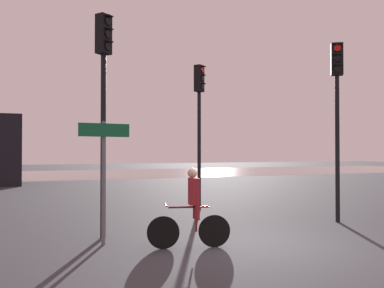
{
  "coord_description": "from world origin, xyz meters",
  "views": [
    {
      "loc": [
        -4.7,
        -7.69,
        1.96
      ],
      "look_at": [
        0.5,
        5.0,
        2.2
      ],
      "focal_mm": 40.0,
      "sensor_mm": 36.0,
      "label": 1
    }
  ],
  "objects_px": {
    "traffic_light_near_right": "(337,99)",
    "direction_sign_post": "(104,164)",
    "traffic_light_center": "(199,110)",
    "cyclist": "(192,208)",
    "traffic_light_near_left": "(104,84)"
  },
  "relations": [
    {
      "from": "traffic_light_near_left",
      "to": "traffic_light_center",
      "type": "distance_m",
      "value": 5.23
    },
    {
      "from": "traffic_light_near_right",
      "to": "traffic_light_near_left",
      "type": "relative_size",
      "value": 0.98
    },
    {
      "from": "traffic_light_near_left",
      "to": "direction_sign_post",
      "type": "bearing_deg",
      "value": 43.38
    },
    {
      "from": "traffic_light_center",
      "to": "cyclist",
      "type": "relative_size",
      "value": 2.91
    },
    {
      "from": "traffic_light_near_left",
      "to": "cyclist",
      "type": "height_order",
      "value": "traffic_light_near_left"
    },
    {
      "from": "traffic_light_near_right",
      "to": "cyclist",
      "type": "xyz_separation_m",
      "value": [
        -4.96,
        -1.41,
        -2.62
      ]
    },
    {
      "from": "cyclist",
      "to": "direction_sign_post",
      "type": "bearing_deg",
      "value": 72.24
    },
    {
      "from": "traffic_light_near_right",
      "to": "direction_sign_post",
      "type": "xyz_separation_m",
      "value": [
        -6.57,
        -0.45,
        -1.74
      ]
    },
    {
      "from": "traffic_light_near_left",
      "to": "traffic_light_center",
      "type": "bearing_deg",
      "value": -174.78
    },
    {
      "from": "traffic_light_center",
      "to": "direction_sign_post",
      "type": "bearing_deg",
      "value": 8.69
    },
    {
      "from": "cyclist",
      "to": "traffic_light_center",
      "type": "bearing_deg",
      "value": -11.58
    },
    {
      "from": "traffic_light_near_right",
      "to": "direction_sign_post",
      "type": "height_order",
      "value": "traffic_light_near_right"
    },
    {
      "from": "traffic_light_near_right",
      "to": "traffic_light_near_left",
      "type": "distance_m",
      "value": 6.45
    },
    {
      "from": "traffic_light_near_left",
      "to": "direction_sign_post",
      "type": "distance_m",
      "value": 1.94
    },
    {
      "from": "traffic_light_near_left",
      "to": "traffic_light_center",
      "type": "xyz_separation_m",
      "value": [
        3.88,
        3.51,
        -0.13
      ]
    }
  ]
}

